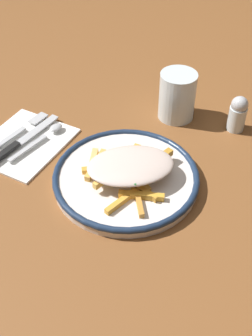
% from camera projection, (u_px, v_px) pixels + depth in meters
% --- Properties ---
extents(ground_plane, '(2.60, 2.60, 0.00)m').
position_uv_depth(ground_plane, '(126.00, 182.00, 0.86)').
color(ground_plane, brown).
extents(plate, '(0.28, 0.28, 0.02)m').
position_uv_depth(plate, '(126.00, 178.00, 0.85)').
color(plate, silver).
rests_on(plate, ground_plane).
extents(fries_heap, '(0.20, 0.20, 0.04)m').
position_uv_depth(fries_heap, '(130.00, 167.00, 0.83)').
color(fries_heap, '#E3B44F').
rests_on(fries_heap, plate).
extents(napkin, '(0.17, 0.20, 0.01)m').
position_uv_depth(napkin, '(24.00, 142.00, 0.94)').
color(napkin, white).
rests_on(napkin, ground_plane).
extents(fork, '(0.03, 0.18, 0.01)m').
position_uv_depth(fork, '(17.00, 133.00, 0.96)').
color(fork, silver).
rests_on(fork, napkin).
extents(knife, '(0.03, 0.21, 0.01)m').
position_uv_depth(knife, '(17.00, 144.00, 0.93)').
color(knife, black).
rests_on(knife, napkin).
extents(spoon, '(0.03, 0.15, 0.01)m').
position_uv_depth(spoon, '(45.00, 135.00, 0.95)').
color(spoon, silver).
rests_on(spoon, napkin).
extents(water_glass, '(0.08, 0.08, 0.11)m').
position_uv_depth(water_glass, '(177.00, 96.00, 0.98)').
color(water_glass, silver).
rests_on(water_glass, ground_plane).
extents(salt_shaker, '(0.04, 0.04, 0.08)m').
position_uv_depth(salt_shaker, '(238.00, 113.00, 0.96)').
color(salt_shaker, silver).
rests_on(salt_shaker, ground_plane).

